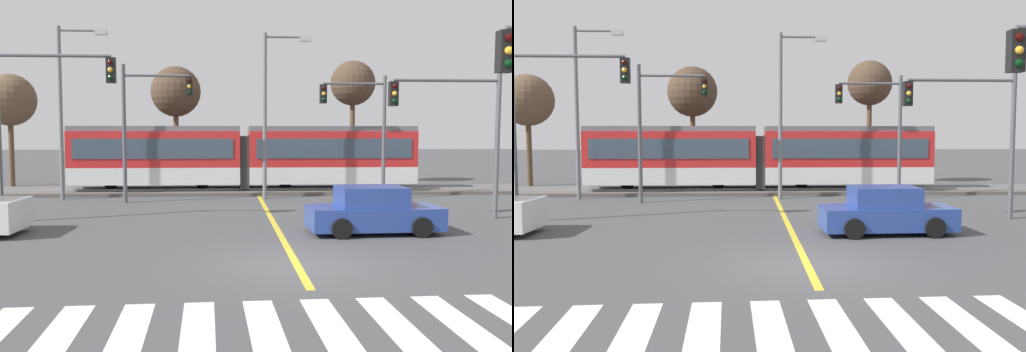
# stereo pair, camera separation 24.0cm
# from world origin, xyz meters

# --- Properties ---
(ground_plane) EXTENTS (200.00, 200.00, 0.00)m
(ground_plane) POSITION_xyz_m (0.00, 0.00, 0.00)
(ground_plane) COLOR #474749
(track_bed) EXTENTS (120.00, 4.00, 0.18)m
(track_bed) POSITION_xyz_m (0.00, 16.64, 0.09)
(track_bed) COLOR #56514C
(track_bed) RESTS_ON ground
(rail_near) EXTENTS (120.00, 0.08, 0.10)m
(rail_near) POSITION_xyz_m (0.00, 15.92, 0.23)
(rail_near) COLOR #939399
(rail_near) RESTS_ON track_bed
(rail_far) EXTENTS (120.00, 0.08, 0.10)m
(rail_far) POSITION_xyz_m (0.00, 17.36, 0.23)
(rail_far) COLOR #939399
(rail_far) RESTS_ON track_bed
(light_rail_tram) EXTENTS (18.50, 2.64, 3.43)m
(light_rail_tram) POSITION_xyz_m (-0.70, 16.63, 2.05)
(light_rail_tram) COLOR silver
(light_rail_tram) RESTS_ON track_bed
(crosswalk_stripe_1) EXTENTS (0.65, 2.82, 0.01)m
(crosswalk_stripe_1) POSITION_xyz_m (-4.40, -4.32, 0.00)
(crosswalk_stripe_1) COLOR silver
(crosswalk_stripe_1) RESTS_ON ground
(crosswalk_stripe_2) EXTENTS (0.65, 2.82, 0.01)m
(crosswalk_stripe_2) POSITION_xyz_m (-3.30, -4.28, 0.00)
(crosswalk_stripe_2) COLOR silver
(crosswalk_stripe_2) RESTS_ON ground
(crosswalk_stripe_3) EXTENTS (0.65, 2.82, 0.01)m
(crosswalk_stripe_3) POSITION_xyz_m (-2.20, -4.25, 0.00)
(crosswalk_stripe_3) COLOR silver
(crosswalk_stripe_3) RESTS_ON ground
(crosswalk_stripe_4) EXTENTS (0.65, 2.82, 0.01)m
(crosswalk_stripe_4) POSITION_xyz_m (-1.10, -4.21, 0.00)
(crosswalk_stripe_4) COLOR silver
(crosswalk_stripe_4) RESTS_ON ground
(crosswalk_stripe_5) EXTENTS (0.65, 2.82, 0.01)m
(crosswalk_stripe_5) POSITION_xyz_m (0.00, -4.18, 0.00)
(crosswalk_stripe_5) COLOR silver
(crosswalk_stripe_5) RESTS_ON ground
(crosswalk_stripe_6) EXTENTS (0.65, 2.82, 0.01)m
(crosswalk_stripe_6) POSITION_xyz_m (1.10, -4.14, 0.00)
(crosswalk_stripe_6) COLOR silver
(crosswalk_stripe_6) RESTS_ON ground
(crosswalk_stripe_7) EXTENTS (0.65, 2.82, 0.01)m
(crosswalk_stripe_7) POSITION_xyz_m (2.20, -4.11, 0.00)
(crosswalk_stripe_7) COLOR silver
(crosswalk_stripe_7) RESTS_ON ground
(crosswalk_stripe_8) EXTENTS (0.65, 2.82, 0.01)m
(crosswalk_stripe_8) POSITION_xyz_m (3.30, -4.07, 0.00)
(crosswalk_stripe_8) COLOR silver
(crosswalk_stripe_8) RESTS_ON ground
(lane_centre_line) EXTENTS (0.20, 16.82, 0.01)m
(lane_centre_line) POSITION_xyz_m (0.00, 6.23, 0.00)
(lane_centre_line) COLOR gold
(lane_centre_line) RESTS_ON ground
(sedan_crossing) EXTENTS (4.26, 2.03, 1.52)m
(sedan_crossing) POSITION_xyz_m (3.00, 4.04, 0.70)
(sedan_crossing) COLOR #284293
(sedan_crossing) RESTS_ON ground
(traffic_light_far_left) EXTENTS (3.25, 0.38, 6.36)m
(traffic_light_far_left) POSITION_xyz_m (-5.33, 12.34, 4.13)
(traffic_light_far_left) COLOR #515459
(traffic_light_far_left) RESTS_ON ground
(traffic_light_mid_left) EXTENTS (4.25, 0.38, 6.34)m
(traffic_light_mid_left) POSITION_xyz_m (-8.39, 6.88, 4.24)
(traffic_light_mid_left) COLOR #515459
(traffic_light_mid_left) RESTS_ON ground
(traffic_light_far_right) EXTENTS (3.25, 0.38, 6.00)m
(traffic_light_far_right) POSITION_xyz_m (4.93, 13.05, 3.95)
(traffic_light_far_right) COLOR #515459
(traffic_light_far_right) RESTS_ON ground
(traffic_light_mid_right) EXTENTS (4.25, 0.38, 5.60)m
(traffic_light_mid_right) POSITION_xyz_m (6.97, 6.84, 3.75)
(traffic_light_mid_right) COLOR #515459
(traffic_light_mid_right) RESTS_ON ground
(street_lamp_west) EXTENTS (2.39, 0.28, 8.32)m
(street_lamp_west) POSITION_xyz_m (-9.40, 13.78, 4.76)
(street_lamp_west) COLOR slate
(street_lamp_west) RESTS_ON ground
(street_lamp_centre) EXTENTS (2.35, 0.28, 8.09)m
(street_lamp_centre) POSITION_xyz_m (0.45, 13.61, 4.63)
(street_lamp_centre) COLOR slate
(street_lamp_centre) RESTS_ON ground
(bare_tree_far_west) EXTENTS (3.15, 3.15, 6.82)m
(bare_tree_far_west) POSITION_xyz_m (-14.75, 20.92, 5.21)
(bare_tree_far_west) COLOR brown
(bare_tree_far_west) RESTS_ON ground
(bare_tree_west) EXTENTS (3.09, 3.09, 7.34)m
(bare_tree_west) POSITION_xyz_m (-4.75, 20.93, 5.74)
(bare_tree_west) COLOR brown
(bare_tree_west) RESTS_ON ground
(bare_tree_east) EXTENTS (2.84, 2.84, 7.85)m
(bare_tree_east) POSITION_xyz_m (6.45, 21.56, 6.34)
(bare_tree_east) COLOR brown
(bare_tree_east) RESTS_ON ground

